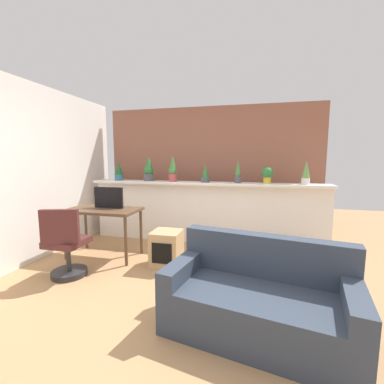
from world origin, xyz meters
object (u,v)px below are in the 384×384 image
Objects in this scene: potted_plant_6 at (306,173)px; desk at (103,214)px; potted_plant_3 at (205,174)px; potted_plant_4 at (238,173)px; potted_plant_5 at (267,174)px; office_chair at (66,248)px; potted_plant_1 at (149,170)px; potted_plant_2 at (173,170)px; potted_plant_0 at (119,171)px; side_cube_shelf at (167,249)px; tv_monitor at (109,198)px; couch at (258,300)px.

potted_plant_6 is 0.35× the size of desk.
potted_plant_4 is at bearing -1.43° from potted_plant_3.
office_chair is (-2.48, -1.77, -0.86)m from potted_plant_5.
potted_plant_1 is at bearing 179.73° from potted_plant_6.
potted_plant_0 is at bearing 179.37° from potted_plant_2.
office_chair is at bearing -139.39° from potted_plant_4.
office_chair is 1.82× the size of side_cube_shelf.
potted_plant_6 is at bearing 29.90° from office_chair.
potted_plant_6 reaches higher than desk.
potted_plant_0 reaches higher than tv_monitor.
potted_plant_4 reaches higher than couch.
potted_plant_6 is 0.23× the size of couch.
side_cube_shelf is at bearing 137.58° from couch.
potted_plant_5 is at bearing 0.62° from potted_plant_2.
potted_plant_0 is 0.93× the size of potted_plant_6.
potted_plant_1 is 2.04m from office_chair.
potted_plant_4 reaches higher than side_cube_shelf.
potted_plant_0 reaches higher than potted_plant_5.
potted_plant_1 reaches higher than potted_plant_3.
potted_plant_1 is at bearing 177.88° from potted_plant_4.
tv_monitor reaches higher than desk.
potted_plant_1 is 1.19× the size of potted_plant_6.
potted_plant_1 reaches higher than potted_plant_6.
side_cube_shelf is (-1.96, -1.12, -1.03)m from potted_plant_6.
potted_plant_6 is at bearing 72.22° from couch.
potted_plant_1 is at bearing 1.33° from potted_plant_0.
potted_plant_4 reaches higher than potted_plant_3.
potted_plant_6 is (3.30, 0.00, 0.01)m from potted_plant_0.
potted_plant_2 is 1.16m from potted_plant_4.
potted_plant_3 is 2.41m from office_chair.
potted_plant_0 reaches higher than office_chair.
potted_plant_4 is at bearing 26.01° from desk.
tv_monitor is at bearing -70.16° from potted_plant_0.
tv_monitor is at bearing 56.04° from desk.
potted_plant_0 is at bearing 178.89° from potted_plant_3.
office_chair is 0.54× the size of couch.
potted_plant_0 is 3.56m from couch.
potted_plant_1 is 1.63m from potted_plant_4.
potted_plant_6 is at bearing -0.43° from potted_plant_5.
side_cube_shelf is at bearing -76.76° from potted_plant_2.
potted_plant_2 is 0.28× the size of couch.
potted_plant_1 reaches higher than potted_plant_0.
potted_plant_1 is at bearing 122.93° from side_cube_shelf.
desk is at bearing -74.47° from potted_plant_0.
potted_plant_0 is at bearing 109.84° from tv_monitor.
tv_monitor is 1.22m from side_cube_shelf.
tv_monitor is at bearing 168.84° from side_cube_shelf.
potted_plant_2 is (0.47, -0.03, 0.00)m from potted_plant_1.
potted_plant_5 is at bearing -0.23° from potted_plant_1.
potted_plant_6 is 3.13m from tv_monitor.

